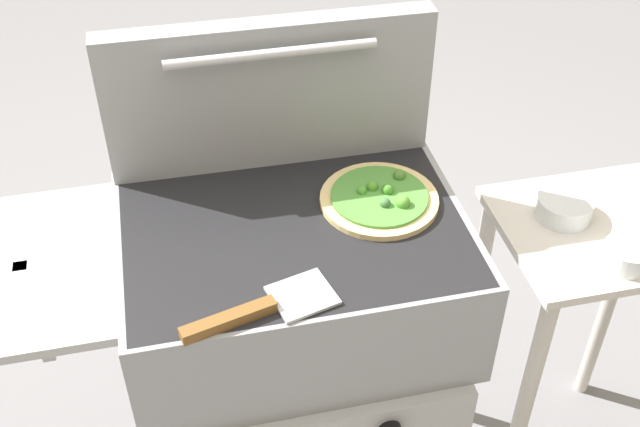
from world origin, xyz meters
TOP-DOWN VIEW (x-y plane):
  - grill at (-0.01, -0.00)m, footprint 0.96×0.53m
  - grill_lid_open at (0.00, 0.21)m, footprint 0.63×0.08m
  - pizza_veggie at (0.17, 0.03)m, footprint 0.22×0.22m
  - spatula at (-0.09, -0.20)m, footprint 0.27×0.12m
  - prep_table at (0.66, 0.00)m, footprint 0.44×0.36m
  - topping_bowl_near at (0.63, -0.11)m, footprint 0.09×0.09m
  - topping_bowl_far at (0.58, 0.05)m, footprint 0.12×0.12m

SIDE VIEW (x-z plane):
  - prep_table at x=0.66m, z-range 0.16..0.94m
  - grill at x=-0.01m, z-range 0.31..1.21m
  - topping_bowl_far at x=0.58m, z-range 0.78..0.82m
  - topping_bowl_near at x=0.63m, z-range 0.78..0.82m
  - spatula at x=-0.09m, z-range 0.90..0.92m
  - pizza_veggie at x=0.17m, z-range 0.89..0.93m
  - grill_lid_open at x=0.00m, z-range 0.90..1.20m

